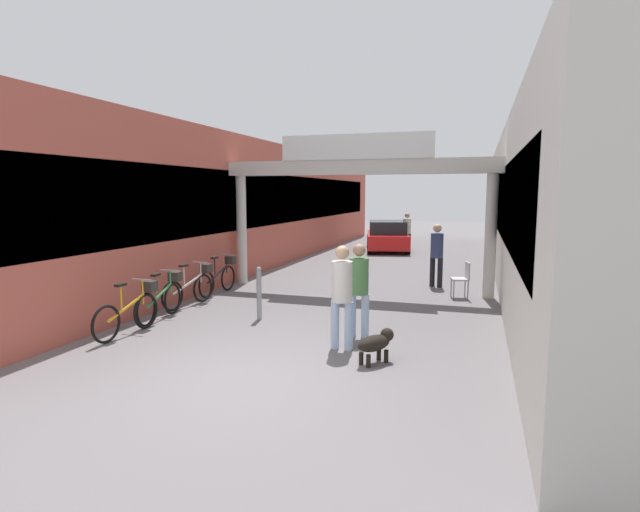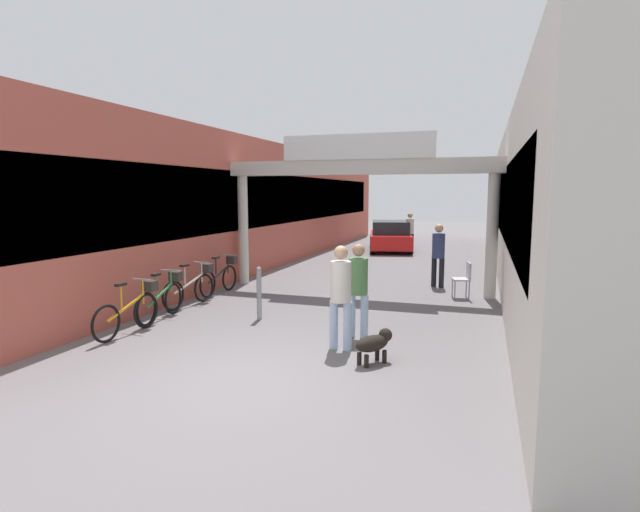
# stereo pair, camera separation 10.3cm
# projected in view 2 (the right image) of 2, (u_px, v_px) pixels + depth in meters

# --- Properties ---
(ground_plane) EXTENTS (80.00, 80.00, 0.00)m
(ground_plane) POSITION_uv_depth(u_px,v_px,m) (242.00, 378.00, 7.00)
(ground_plane) COLOR slate
(storefront_left) EXTENTS (3.00, 26.00, 4.26)m
(storefront_left) POSITION_uv_depth(u_px,v_px,m) (253.00, 205.00, 18.67)
(storefront_left) COLOR #B25142
(storefront_left) RESTS_ON ground_plane
(storefront_right) EXTENTS (3.00, 26.00, 4.26)m
(storefront_right) POSITION_uv_depth(u_px,v_px,m) (550.00, 207.00, 15.52)
(storefront_right) COLOR beige
(storefront_right) RESTS_ON ground_plane
(arcade_sign_gateway) EXTENTS (7.40, 0.47, 4.06)m
(arcade_sign_gateway) POSITION_uv_depth(u_px,v_px,m) (358.00, 181.00, 12.93)
(arcade_sign_gateway) COLOR beige
(arcade_sign_gateway) RESTS_ON ground_plane
(pedestrian_with_dog) EXTENTS (0.39, 0.36, 1.73)m
(pedestrian_with_dog) POSITION_uv_depth(u_px,v_px,m) (341.00, 290.00, 8.15)
(pedestrian_with_dog) COLOR #A5BFE0
(pedestrian_with_dog) RESTS_ON ground_plane
(pedestrian_companion) EXTENTS (0.39, 0.36, 1.68)m
(pedestrian_companion) POSITION_uv_depth(u_px,v_px,m) (358.00, 284.00, 8.86)
(pedestrian_companion) COLOR #A5BFE0
(pedestrian_companion) RESTS_ON ground_plane
(pedestrian_carrying_crate) EXTENTS (0.46, 0.46, 1.74)m
(pedestrian_carrying_crate) POSITION_uv_depth(u_px,v_px,m) (438.00, 251.00, 13.61)
(pedestrian_carrying_crate) COLOR black
(pedestrian_carrying_crate) RESTS_ON ground_plane
(pedestrian_elderly_walking) EXTENTS (0.48, 0.48, 1.71)m
(pedestrian_elderly_walking) POSITION_uv_depth(u_px,v_px,m) (410.00, 230.00, 21.75)
(pedestrian_elderly_walking) COLOR black
(pedestrian_elderly_walking) RESTS_ON ground_plane
(dog_on_leash) EXTENTS (0.59, 0.70, 0.51)m
(dog_on_leash) POSITION_uv_depth(u_px,v_px,m) (375.00, 343.00, 7.56)
(dog_on_leash) COLOR black
(dog_on_leash) RESTS_ON ground_plane
(bicycle_orange_nearest) EXTENTS (0.46, 1.69, 0.98)m
(bicycle_orange_nearest) POSITION_uv_depth(u_px,v_px,m) (131.00, 310.00, 9.17)
(bicycle_orange_nearest) COLOR black
(bicycle_orange_nearest) RESTS_ON ground_plane
(bicycle_green_second) EXTENTS (0.46, 1.69, 0.98)m
(bicycle_green_second) POSITION_uv_depth(u_px,v_px,m) (163.00, 298.00, 10.25)
(bicycle_green_second) COLOR black
(bicycle_green_second) RESTS_ON ground_plane
(bicycle_silver_third) EXTENTS (0.46, 1.68, 0.98)m
(bicycle_silver_third) POSITION_uv_depth(u_px,v_px,m) (192.00, 286.00, 11.48)
(bicycle_silver_third) COLOR black
(bicycle_silver_third) RESTS_ON ground_plane
(bicycle_black_farthest) EXTENTS (0.46, 1.69, 0.98)m
(bicycle_black_farthest) POSITION_uv_depth(u_px,v_px,m) (221.00, 276.00, 12.85)
(bicycle_black_farthest) COLOR black
(bicycle_black_farthest) RESTS_ON ground_plane
(bollard_post_metal) EXTENTS (0.10, 0.10, 1.09)m
(bollard_post_metal) POSITION_uv_depth(u_px,v_px,m) (259.00, 293.00, 10.17)
(bollard_post_metal) COLOR gray
(bollard_post_metal) RESTS_ON ground_plane
(cafe_chair_aluminium_nearer) EXTENTS (0.48, 0.48, 0.89)m
(cafe_chair_aluminium_nearer) POSITION_uv_depth(u_px,v_px,m) (464.00, 277.00, 12.20)
(cafe_chair_aluminium_nearer) COLOR gray
(cafe_chair_aluminium_nearer) RESTS_ON ground_plane
(parked_car_red) EXTENTS (2.57, 4.28, 1.33)m
(parked_car_red) POSITION_uv_depth(u_px,v_px,m) (390.00, 236.00, 22.34)
(parked_car_red) COLOR red
(parked_car_red) RESTS_ON ground_plane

